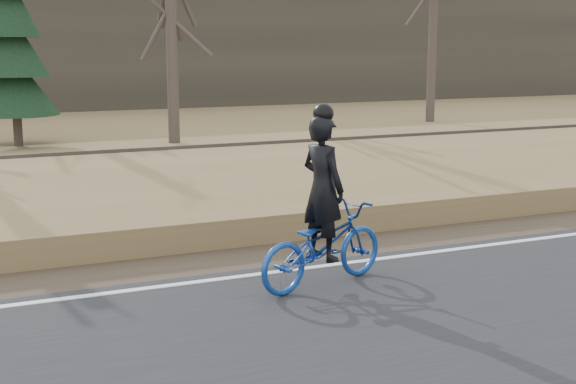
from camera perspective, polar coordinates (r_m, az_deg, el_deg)
name	(u,v)px	position (r m, az deg, el deg)	size (l,w,h in m)	color
shoulder	(576,219)	(15.28, 19.78, -1.84)	(120.00, 1.60, 0.04)	#473A2B
embankment	(473,182)	(17.47, 13.02, 0.69)	(120.00, 5.00, 0.44)	brown
ballast	(381,159)	(20.58, 6.63, 2.37)	(120.00, 3.00, 0.45)	slate
railroad	(381,147)	(20.54, 6.65, 3.21)	(120.00, 2.40, 0.29)	black
treeline_backdrop	(154,45)	(40.84, -9.54, 10.26)	(120.00, 4.00, 6.00)	#383328
cyclist	(323,229)	(10.24, 2.47, -2.65)	(2.14, 1.25, 2.35)	navy
bare_tree_near_left	(171,18)	(25.60, -8.31, 12.16)	(0.36, 0.36, 7.77)	#453A32
bare_tree_center	(433,10)	(32.74, 10.30, 12.59)	(0.36, 0.36, 8.75)	#453A32
conifer	(13,47)	(25.88, -18.99, 9.70)	(2.60, 2.60, 6.32)	#453A32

